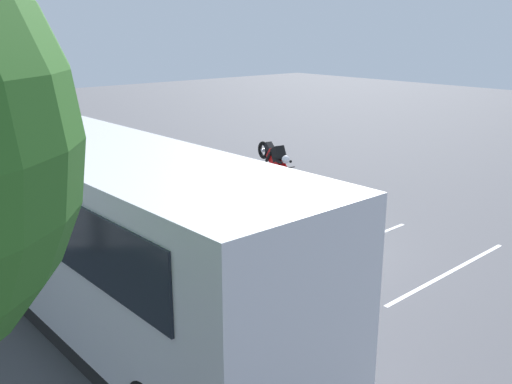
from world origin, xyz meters
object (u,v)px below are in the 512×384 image
parked_motorcycle_silver (201,271)px  tour_bus (94,229)px  spectator_centre (172,209)px  spectator_left (194,228)px  stunt_motorcycle (276,161)px  spectator_far_left (232,240)px

parked_motorcycle_silver → tour_bus: bearing=72.1°
spectator_centre → spectator_left: bearing=165.6°
tour_bus → stunt_motorcycle: tour_bus is taller
spectator_far_left → parked_motorcycle_silver: size_ratio=0.83×
spectator_left → spectator_far_left: bearing=-169.4°
spectator_left → spectator_centre: (1.43, -0.37, -0.02)m
tour_bus → stunt_motorcycle: size_ratio=5.24×
spectator_far_left → stunt_motorcycle: size_ratio=0.83×
tour_bus → spectator_centre: (1.70, -2.71, -0.61)m
spectator_centre → parked_motorcycle_silver: size_ratio=0.85×
spectator_left → parked_motorcycle_silver: spectator_left is taller
tour_bus → stunt_motorcycle: 9.13m
tour_bus → parked_motorcycle_silver: bearing=-107.9°
spectator_centre → parked_motorcycle_silver: (-2.31, 0.83, -0.55)m
spectator_far_left → spectator_left: (1.04, 0.20, 0.04)m
spectator_centre → stunt_motorcycle: size_ratio=0.85×
tour_bus → spectator_left: (0.27, -2.34, -0.59)m
spectator_left → tour_bus: bearing=96.5°
tour_bus → spectator_left: 2.43m
spectator_centre → stunt_motorcycle: (2.33, -5.45, -0.06)m
spectator_left → stunt_motorcycle: size_ratio=0.86×
spectator_far_left → spectator_centre: spectator_centre is taller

